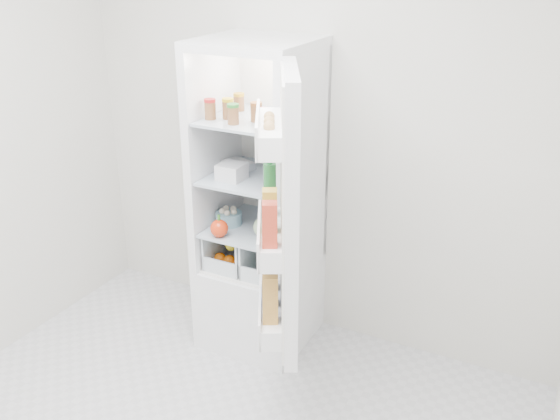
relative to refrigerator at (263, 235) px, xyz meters
The scene contains 19 objects.
room_walls 1.57m from the refrigerator, 80.89° to the right, with size 3.02×3.02×2.61m.
refrigerator is the anchor object (origin of this frame).
shelf_low 0.10m from the refrigerator, 90.00° to the right, with size 0.49×0.53×0.01m, color #AFBFCD.
shelf_mid 0.39m from the refrigerator, 90.00° to the right, with size 0.49×0.53×0.01m, color #AFBFCD.
shelf_top 0.72m from the refrigerator, 90.00° to the right, with size 0.49×0.53×0.01m, color #AFBFCD.
crisper_left 0.15m from the refrigerator, 152.98° to the right, with size 0.23×0.46×0.22m, color silver, non-canonical shape.
crisper_right 0.15m from the refrigerator, 27.02° to the right, with size 0.23×0.46×0.22m, color silver, non-canonical shape.
condiment_jars 0.78m from the refrigerator, 98.98° to the right, with size 0.46×0.32×0.08m.
squeeze_bottle 0.84m from the refrigerator, 19.81° to the right, with size 0.05×0.05×0.17m, color white.
tub_white 0.48m from the refrigerator, 118.41° to the right, with size 0.14×0.14×0.09m, color silver.
tin_red 0.52m from the refrigerator, 50.11° to the right, with size 0.09×0.09×0.06m, color red.
foil_tray 0.44m from the refrigerator, behind, with size 0.18×0.13×0.04m, color silver.
red_cabbage 0.21m from the refrigerator, ahead, with size 0.15×0.15×0.15m, color #5C1F57.
bell_pepper 0.33m from the refrigerator, 113.58° to the right, with size 0.10×0.10×0.10m, color red.
mushroom_bowl 0.23m from the refrigerator, 147.21° to the right, with size 0.15×0.15×0.07m, color #7BA9B8.
salad_bag 0.24m from the refrigerator, 59.76° to the right, with size 0.11×0.11×0.11m, color #A8C694.
citrus_pile 0.18m from the refrigerator, 142.47° to the right, with size 0.20×0.31×0.16m.
veg_pile 0.18m from the refrigerator, 26.82° to the right, with size 0.16×0.30×0.10m.
fridge_door 0.86m from the refrigerator, 53.72° to the right, with size 0.41×0.57×1.30m.
Camera 1 is at (1.41, -1.66, 2.24)m, focal length 40.00 mm.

